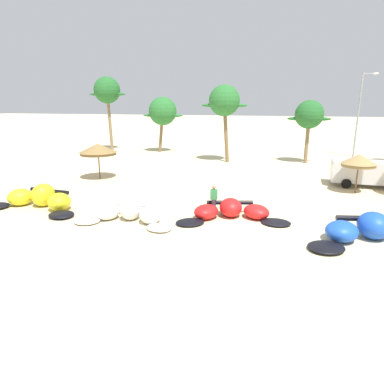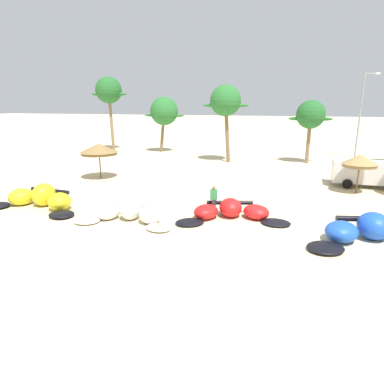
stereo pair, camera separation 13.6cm
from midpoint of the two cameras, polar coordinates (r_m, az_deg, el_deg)
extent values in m
plane|color=beige|center=(17.28, 11.36, -5.71)|extent=(260.00, 260.00, 0.00)
ellipsoid|color=yellow|center=(22.68, -26.94, -0.77)|extent=(1.91, 1.93, 0.99)
ellipsoid|color=yellow|center=(21.89, -23.77, -0.45)|extent=(1.42, 1.57, 1.34)
ellipsoid|color=yellow|center=(20.75, -21.53, -1.52)|extent=(1.82, 1.88, 0.99)
ellipsoid|color=black|center=(19.60, -21.21, -3.54)|extent=(1.86, 1.78, 0.27)
cylinder|color=black|center=(22.22, -22.92, 0.18)|extent=(2.72, 0.52, 0.25)
cube|color=black|center=(21.79, -24.02, -0.55)|extent=(1.03, 0.62, 0.04)
ellipsoid|color=white|center=(18.21, -17.35, -4.64)|extent=(1.58, 1.44, 0.24)
ellipsoid|color=white|center=(18.38, -14.15, -3.16)|extent=(1.62, 1.68, 0.88)
ellipsoid|color=white|center=(18.07, -10.44, -2.75)|extent=(1.08, 1.31, 1.18)
ellipsoid|color=white|center=(17.41, -7.28, -3.84)|extent=(1.61, 1.67, 0.88)
ellipsoid|color=white|center=(16.57, -5.79, -5.96)|extent=(1.59, 1.46, 0.24)
cylinder|color=white|center=(18.44, -9.87, -2.03)|extent=(2.27, 0.23, 0.21)
cube|color=white|center=(17.96, -10.61, -2.87)|extent=(0.83, 0.47, 0.04)
ellipsoid|color=black|center=(17.27, -0.55, -5.07)|extent=(1.91, 1.82, 0.20)
ellipsoid|color=red|center=(18.02, 2.18, -3.30)|extent=(1.66, 1.83, 0.74)
ellipsoid|color=red|center=(18.39, 6.28, -2.58)|extent=(1.52, 1.73, 0.99)
ellipsoid|color=red|center=(18.30, 10.52, -3.26)|extent=(1.91, 1.89, 0.74)
ellipsoid|color=black|center=(17.75, 13.67, -4.95)|extent=(1.62, 1.36, 0.20)
cylinder|color=black|center=(18.85, 6.13, -1.77)|extent=(2.53, 0.82, 0.23)
cube|color=black|center=(18.25, 6.33, -2.72)|extent=(1.02, 0.74, 0.04)
ellipsoid|color=black|center=(15.41, 21.29, -8.61)|extent=(2.06, 2.00, 0.24)
ellipsoid|color=blue|center=(16.51, 23.56, -6.04)|extent=(1.91, 2.00, 0.91)
ellipsoid|color=blue|center=(17.39, 27.93, -4.96)|extent=(1.66, 1.80, 1.22)
cylinder|color=black|center=(17.82, 27.27, -3.97)|extent=(2.94, 0.81, 0.27)
cube|color=black|center=(17.25, 28.15, -5.14)|extent=(1.16, 0.76, 0.04)
cylinder|color=brown|center=(28.19, -15.41, 4.31)|extent=(0.10, 0.10, 2.10)
cone|color=olive|center=(27.98, -15.61, 7.11)|extent=(2.94, 2.94, 0.68)
cylinder|color=brown|center=(28.04, -15.55, 6.22)|extent=(2.79, 2.79, 0.20)
cylinder|color=brown|center=(25.41, 25.72, 2.08)|extent=(0.10, 0.10, 1.99)
cone|color=#9E7F4C|center=(25.18, 26.06, 4.99)|extent=(2.25, 2.25, 0.63)
cylinder|color=olive|center=(25.24, 25.95, 4.06)|extent=(2.14, 2.14, 0.20)
cube|color=silver|center=(27.62, 27.51, 3.01)|extent=(5.30, 2.33, 1.50)
cube|color=black|center=(27.35, 24.65, 3.80)|extent=(1.41, 2.06, 0.56)
cylinder|color=black|center=(26.53, 24.28, 1.29)|extent=(0.69, 0.28, 0.68)
cylinder|color=black|center=(28.50, 23.83, 2.21)|extent=(0.69, 0.28, 0.68)
cylinder|color=#383842|center=(18.67, 3.44, -2.48)|extent=(0.24, 0.24, 0.85)
cube|color=#338E51|center=(18.47, 3.47, -0.39)|extent=(0.36, 0.22, 0.56)
sphere|color=#9E7051|center=(18.37, 3.49, 0.78)|extent=(0.20, 0.20, 0.20)
cylinder|color=#7F6647|center=(44.17, -13.69, 11.51)|extent=(0.58, 0.36, 7.29)
sphere|color=#236028|center=(44.17, -14.12, 16.22)|extent=(3.17, 3.17, 3.17)
ellipsoid|color=#236028|center=(44.75, -15.58, 15.49)|extent=(2.22, 0.50, 0.36)
ellipsoid|color=#236028|center=(43.59, -12.55, 15.70)|extent=(2.22, 0.50, 0.36)
cylinder|color=brown|center=(41.81, -5.27, 10.01)|extent=(0.84, 0.36, 4.86)
sphere|color=#286B2D|center=(41.59, -5.03, 13.33)|extent=(3.32, 3.32, 3.32)
ellipsoid|color=#286B2D|center=(42.05, -6.77, 12.62)|extent=(2.32, 0.50, 0.36)
ellipsoid|color=#286B2D|center=(41.21, -3.22, 12.65)|extent=(2.32, 0.50, 0.36)
cylinder|color=brown|center=(34.78, 5.57, 10.00)|extent=(0.81, 0.36, 6.07)
sphere|color=#286B2D|center=(34.68, 5.32, 15.01)|extent=(3.05, 3.05, 3.05)
ellipsoid|color=#286B2D|center=(34.89, 3.26, 14.29)|extent=(2.13, 0.50, 0.36)
ellipsoid|color=#286B2D|center=(34.53, 7.37, 14.19)|extent=(2.13, 0.50, 0.36)
cylinder|color=#7F6647|center=(35.80, 18.61, 8.39)|extent=(0.37, 0.36, 4.75)
sphere|color=#236028|center=(35.64, 18.94, 12.18)|extent=(2.75, 2.75, 2.75)
ellipsoid|color=#236028|center=(35.58, 17.09, 11.66)|extent=(1.92, 0.50, 0.36)
ellipsoid|color=#236028|center=(35.77, 20.67, 11.38)|extent=(1.92, 0.50, 0.36)
cylinder|color=gray|center=(41.66, 25.94, 11.39)|extent=(0.18, 0.18, 8.92)
cylinder|color=gray|center=(41.85, 27.50, 17.17)|extent=(1.23, 0.10, 0.10)
ellipsoid|color=silver|center=(41.98, 28.35, 17.06)|extent=(0.56, 0.24, 0.20)
camera|label=1|loc=(0.07, -90.20, -0.05)|focal=31.86mm
camera|label=2|loc=(0.07, 89.80, 0.05)|focal=31.86mm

